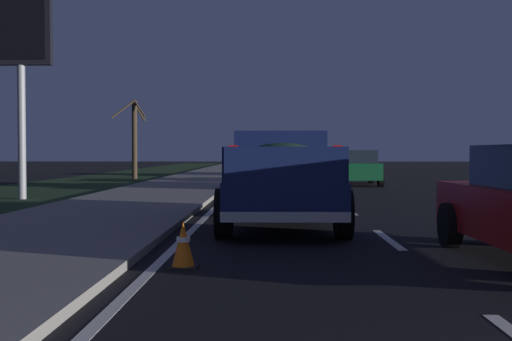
% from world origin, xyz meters
% --- Properties ---
extents(ground, '(144.00, 144.00, 0.00)m').
position_xyz_m(ground, '(27.00, 0.00, 0.00)').
color(ground, black).
extents(sidewalk_shoulder, '(108.00, 4.00, 0.12)m').
position_xyz_m(sidewalk_shoulder, '(27.00, 5.70, 0.06)').
color(sidewalk_shoulder, gray).
rests_on(sidewalk_shoulder, ground).
extents(grass_verge, '(108.00, 6.00, 0.01)m').
position_xyz_m(grass_verge, '(27.00, 10.70, 0.00)').
color(grass_verge, '#1E3819').
rests_on(grass_verge, ground).
extents(lane_markings, '(108.00, 3.54, 0.01)m').
position_xyz_m(lane_markings, '(28.43, 2.55, 0.00)').
color(lane_markings, silver).
rests_on(lane_markings, ground).
extents(pickup_truck, '(5.44, 2.32, 1.87)m').
position_xyz_m(pickup_truck, '(10.79, 1.75, 0.98)').
color(pickup_truck, '#141E4C').
rests_on(pickup_truck, ground).
extents(sedan_green, '(4.43, 2.07, 1.54)m').
position_xyz_m(sedan_green, '(26.53, -1.81, 0.78)').
color(sedan_green, '#14592D').
rests_on(sedan_green, ground).
extents(sedan_tan, '(4.43, 2.08, 1.54)m').
position_xyz_m(sedan_tan, '(36.09, 1.64, 0.78)').
color(sedan_tan, '#9E845B').
rests_on(sedan_tan, ground).
extents(sedan_blue, '(4.43, 2.08, 1.54)m').
position_xyz_m(sedan_blue, '(22.40, 1.64, 0.78)').
color(sedan_blue, navy).
rests_on(sedan_blue, ground).
extents(gas_price_sign, '(0.27, 1.90, 6.32)m').
position_xyz_m(gas_price_sign, '(17.62, 9.61, 4.71)').
color(gas_price_sign, '#99999E').
rests_on(gas_price_sign, ground).
extents(bare_tree_far, '(1.49, 1.86, 4.34)m').
position_xyz_m(bare_tree_far, '(32.48, 9.36, 2.29)').
color(bare_tree_far, '#423323').
rests_on(bare_tree_far, ground).
extents(traffic_cone_near, '(0.36, 0.36, 0.58)m').
position_xyz_m(traffic_cone_near, '(6.20, 3.03, 0.28)').
color(traffic_cone_near, black).
rests_on(traffic_cone_near, ground).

